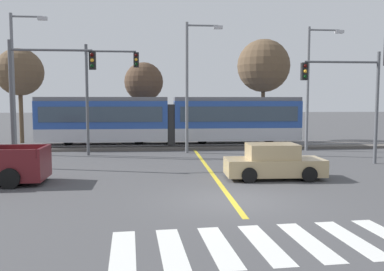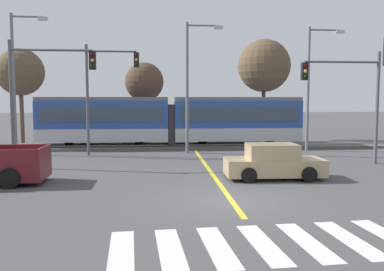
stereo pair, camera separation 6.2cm
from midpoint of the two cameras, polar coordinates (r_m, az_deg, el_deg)
ground_plane at (r=14.03m, az=5.66°, el=-9.04°), size 200.00×200.00×0.00m
track_bed at (r=29.44m, az=0.16°, el=-1.46°), size 120.00×4.00×0.18m
rail_near at (r=28.71m, az=0.29°, el=-1.34°), size 120.00×0.08×0.10m
rail_far at (r=30.13m, az=0.05°, el=-1.04°), size 120.00×0.08×0.10m
light_rail_tram at (r=29.18m, az=-2.90°, el=2.34°), size 18.50×2.64×3.43m
crosswalk_stripe_0 at (r=9.60m, az=-9.67°, el=-15.75°), size 0.75×2.83×0.01m
crosswalk_stripe_1 at (r=9.64m, az=-2.87°, el=-15.60°), size 0.75×2.83×0.01m
crosswalk_stripe_2 at (r=9.80m, az=3.78°, el=-15.25°), size 0.75×2.83×0.01m
crosswalk_stripe_3 at (r=10.08m, az=10.10°, el=-14.73°), size 0.75×2.83×0.01m
crosswalk_stripe_4 at (r=10.47m, az=15.99°, el=-14.09°), size 0.75×2.83×0.01m
crosswalk_stripe_5 at (r=10.96m, az=21.38°, el=-13.38°), size 0.75×2.83×0.01m
lane_centre_line at (r=19.61m, az=2.63°, el=-4.97°), size 0.20×15.97×0.01m
sedan_crossing at (r=17.95m, az=11.47°, el=-3.74°), size 4.23×1.99×1.52m
traffic_light_mid_right at (r=23.02m, az=21.51°, el=5.91°), size 4.25×0.38×5.93m
traffic_light_far_left at (r=25.50m, az=-12.22°, el=7.15°), size 3.25×0.38×6.75m
traffic_light_mid_left at (r=21.71m, az=-20.47°, el=6.80°), size 4.25×0.38×6.35m
street_lamp_west at (r=27.45m, az=-23.32°, el=7.78°), size 2.26×0.28×8.67m
street_lamp_centre at (r=26.03m, az=-0.11°, el=7.95°), size 2.37×0.28×8.28m
street_lamp_east at (r=28.46m, az=16.52°, el=7.45°), size 2.46×0.28×8.22m
bare_tree_far_west at (r=34.53m, az=-22.91°, el=8.15°), size 3.65×3.65×7.39m
bare_tree_west at (r=33.52m, az=-6.67°, el=7.44°), size 3.15×3.15×6.46m
bare_tree_east at (r=34.86m, az=10.13°, el=9.58°), size 4.38×4.38×8.45m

